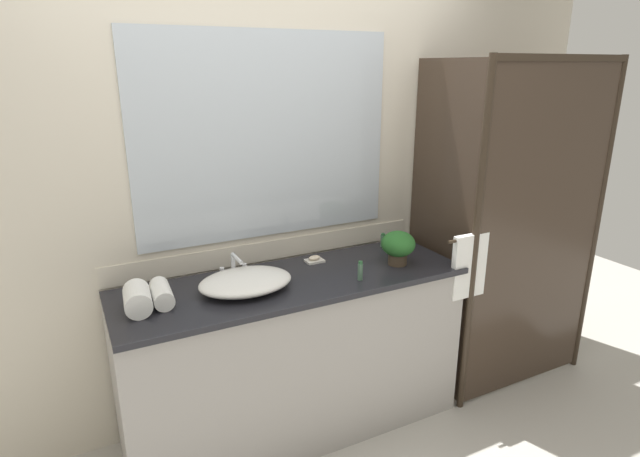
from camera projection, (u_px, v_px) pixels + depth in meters
name	position (u px, v px, depth m)	size (l,w,h in m)	color
ground_plane	(296.00, 427.00, 2.90)	(8.00, 8.00, 0.00)	#B7B2A8
wall_back_with_mirror	(267.00, 188.00, 2.80)	(4.40, 0.06, 2.60)	beige
vanity_cabinet	(294.00, 356.00, 2.77)	(1.80, 0.58, 0.90)	#9E9993
shower_enclosure	(507.00, 232.00, 2.99)	(1.20, 0.59, 2.00)	#2D2319
sink_basin	(246.00, 282.00, 2.50)	(0.46, 0.34, 0.08)	white
faucet	(234.00, 269.00, 2.65)	(0.17, 0.16, 0.13)	silver
potted_plant	(398.00, 246.00, 2.80)	(0.19, 0.19, 0.19)	#473828
soap_dish	(315.00, 259.00, 2.86)	(0.10, 0.07, 0.04)	silver
amenity_bottle_shampoo	(383.00, 240.00, 3.10)	(0.03, 0.03, 0.08)	#4C7056
amenity_bottle_body_wash	(360.00, 271.00, 2.61)	(0.03, 0.03, 0.10)	#4C7056
amenity_bottle_conditioner	(389.00, 245.00, 3.02)	(0.03, 0.03, 0.08)	#4C7056
rolled_towel_near_edge	(137.00, 299.00, 2.27)	(0.12, 0.12, 0.20)	white
rolled_towel_middle	(162.00, 294.00, 2.36)	(0.09, 0.09, 0.21)	white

